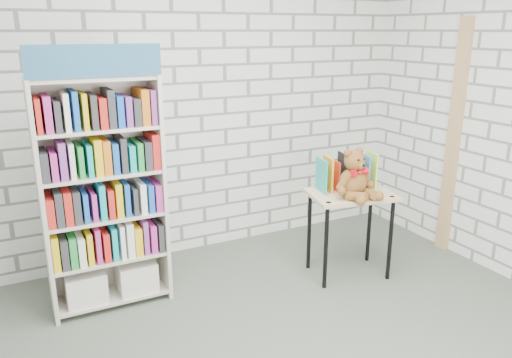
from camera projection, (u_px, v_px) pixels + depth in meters
name	position (u px, v px, depth m)	size (l,w,h in m)	color
room_shell	(298.00, 72.00, 2.46)	(4.52, 4.02, 2.81)	silver
bookshelf	(103.00, 193.00, 3.55)	(0.85, 0.33, 1.90)	beige
display_table	(351.00, 205.00, 4.07)	(0.75, 0.58, 0.72)	#D5B380
table_books	(346.00, 173.00, 4.10)	(0.50, 0.29, 0.28)	teal
teddy_bear	(355.00, 178.00, 3.89)	(0.36, 0.34, 0.39)	brown
door_trim	(454.00, 139.00, 4.45)	(0.05, 0.12, 2.10)	tan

